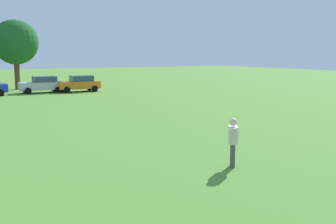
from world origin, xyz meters
TOP-DOWN VIEW (x-y plane):
  - adult_bystander at (7.89, 11.24)m, footprint 0.57×0.70m
  - parked_car_silver_2 at (7.41, 41.91)m, footprint 4.30×2.02m
  - parked_car_orange_3 at (11.08, 41.27)m, footprint 4.30×2.02m
  - tree_far_right at (5.77, 47.19)m, footprint 4.94×4.94m

SIDE VIEW (x-z plane):
  - parked_car_silver_2 at x=7.41m, z-range 0.02..1.70m
  - parked_car_orange_3 at x=11.08m, z-range 0.02..1.70m
  - adult_bystander at x=7.89m, z-range 0.16..1.88m
  - tree_far_right at x=5.77m, z-range 1.35..9.05m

